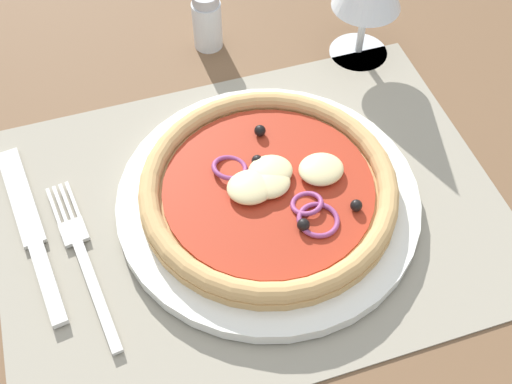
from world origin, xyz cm
name	(u,v)px	position (x,y,z in cm)	size (l,w,h in cm)	color
ground_plane	(251,219)	(0.00, 0.00, -1.20)	(190.00, 140.00, 2.40)	brown
placemat	(251,210)	(0.00, 0.00, 0.20)	(45.20, 33.73, 0.40)	gray
plate	(266,196)	(1.64, 0.48, 1.07)	(27.27, 27.27, 1.34)	silver
pizza	(267,184)	(1.70, 0.44, 2.85)	(22.91, 22.91, 2.56)	tan
fork	(81,253)	(-15.34, -0.13, 0.62)	(3.91, 18.04, 0.44)	silver
knife	(31,228)	(-19.23, 3.73, 0.65)	(4.23, 20.04, 0.62)	silver
pepper_shaker	(207,21)	(2.37, 23.30, 3.25)	(3.20, 3.20, 6.70)	silver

